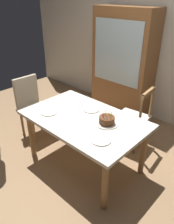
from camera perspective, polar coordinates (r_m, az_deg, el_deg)
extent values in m
plane|color=#93704C|center=(3.16, -0.68, -12.93)|extent=(6.40, 6.40, 0.00)
cube|color=silver|center=(3.98, 18.79, 15.75)|extent=(6.40, 0.10, 2.60)
cube|color=silver|center=(2.74, -0.76, -1.85)|extent=(1.53, 0.96, 0.04)
cylinder|color=#9E7042|center=(3.18, -14.24, -5.77)|extent=(0.07, 0.07, 0.69)
cylinder|color=#9E7042|center=(2.40, 4.64, -18.42)|extent=(0.07, 0.07, 0.69)
cylinder|color=#9E7042|center=(3.56, -4.14, -0.86)|extent=(0.07, 0.07, 0.69)
cylinder|color=#9E7042|center=(2.89, 14.37, -9.83)|extent=(0.07, 0.07, 0.69)
cylinder|color=silver|center=(2.62, 5.11, -2.93)|extent=(0.28, 0.28, 0.01)
cylinder|color=#563019|center=(2.59, 5.16, -2.05)|extent=(0.18, 0.18, 0.08)
cylinder|color=yellow|center=(2.53, 6.12, -1.12)|extent=(0.01, 0.01, 0.05)
sphere|color=#FFC64C|center=(2.51, 6.16, -0.46)|extent=(0.01, 0.01, 0.01)
cylinder|color=#66CC72|center=(2.57, 6.30, -0.61)|extent=(0.01, 0.01, 0.05)
sphere|color=#FFC64C|center=(2.56, 6.34, 0.05)|extent=(0.01, 0.01, 0.01)
cylinder|color=yellow|center=(2.60, 5.69, -0.25)|extent=(0.01, 0.01, 0.05)
sphere|color=#FFC64C|center=(2.58, 5.72, 0.40)|extent=(0.01, 0.01, 0.01)
cylinder|color=#D872CC|center=(2.60, 4.72, -0.22)|extent=(0.01, 0.01, 0.05)
sphere|color=#FFC64C|center=(2.58, 4.75, 0.43)|extent=(0.01, 0.01, 0.01)
cylinder|color=#E54C4C|center=(2.57, 4.13, -0.55)|extent=(0.01, 0.01, 0.05)
sphere|color=#FFC64C|center=(2.55, 4.16, 0.11)|extent=(0.01, 0.01, 0.01)
cylinder|color=#4C7FE5|center=(2.53, 4.30, -1.04)|extent=(0.01, 0.01, 0.05)
sphere|color=#FFC64C|center=(2.51, 4.33, -0.38)|extent=(0.01, 0.01, 0.01)
cylinder|color=#4C7FE5|center=(2.51, 5.18, -1.30)|extent=(0.01, 0.01, 0.05)
sphere|color=#FFC64C|center=(2.50, 5.21, -0.64)|extent=(0.01, 0.01, 0.01)
cylinder|color=silver|center=(2.88, -9.78, -0.05)|extent=(0.22, 0.22, 0.01)
cylinder|color=silver|center=(2.91, 1.11, 0.70)|extent=(0.22, 0.22, 0.01)
cylinder|color=silver|center=(2.34, 3.66, -7.21)|extent=(0.22, 0.22, 0.01)
cube|color=silver|center=(3.00, -11.51, 0.98)|extent=(0.18, 0.03, 0.01)
cube|color=silver|center=(3.00, -1.38, 1.52)|extent=(0.18, 0.05, 0.01)
cube|color=beige|center=(3.32, 11.40, -1.68)|extent=(0.49, 0.49, 0.05)
cylinder|color=#9E7042|center=(3.63, 9.86, -3.00)|extent=(0.04, 0.04, 0.42)
cylinder|color=#9E7042|center=(3.38, 7.14, -5.47)|extent=(0.04, 0.04, 0.42)
cylinder|color=#9E7042|center=(3.52, 14.74, -4.70)|extent=(0.04, 0.04, 0.42)
cylinder|color=#9E7042|center=(3.26, 12.32, -7.40)|extent=(0.04, 0.04, 0.42)
cylinder|color=#9E7042|center=(3.29, 16.33, 2.32)|extent=(0.04, 0.04, 0.50)
cylinder|color=#9E7042|center=(2.99, 13.72, -0.11)|extent=(0.04, 0.04, 0.50)
cube|color=#9E7042|center=(3.04, 15.61, 4.83)|extent=(0.09, 0.40, 0.06)
cube|color=tan|center=(3.58, -13.26, 0.53)|extent=(0.45, 0.45, 0.05)
cylinder|color=#9E7042|center=(3.50, -13.61, -4.77)|extent=(0.04, 0.04, 0.42)
cylinder|color=#9E7042|center=(3.65, -9.17, -2.74)|extent=(0.04, 0.04, 0.42)
cylinder|color=#9E7042|center=(3.76, -16.43, -2.68)|extent=(0.04, 0.04, 0.42)
cylinder|color=#9E7042|center=(3.90, -12.18, -0.87)|extent=(0.04, 0.04, 0.42)
cube|color=tan|center=(3.64, -15.44, 5.05)|extent=(0.06, 0.40, 0.50)
cube|color=brown|center=(4.08, 9.33, 12.03)|extent=(1.10, 0.44, 1.90)
cube|color=silver|center=(3.83, 7.63, 14.96)|extent=(0.94, 0.01, 1.04)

